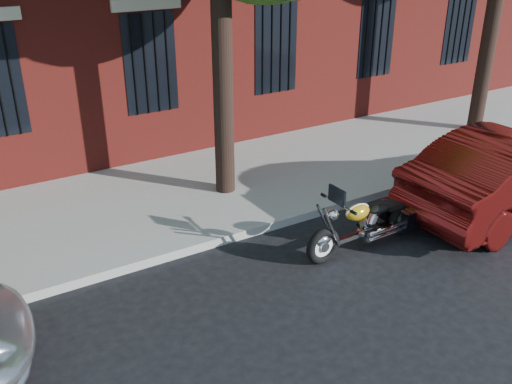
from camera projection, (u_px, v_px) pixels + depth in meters
ground at (289, 276)px, 8.45m from camera, size 120.00×120.00×0.00m
curb at (243, 233)px, 9.49m from camera, size 40.00×0.16×0.15m
sidewalk at (194, 192)px, 10.94m from camera, size 40.00×3.60×0.15m
motorcycle at (371, 223)px, 9.08m from camera, size 2.42×0.70×1.22m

